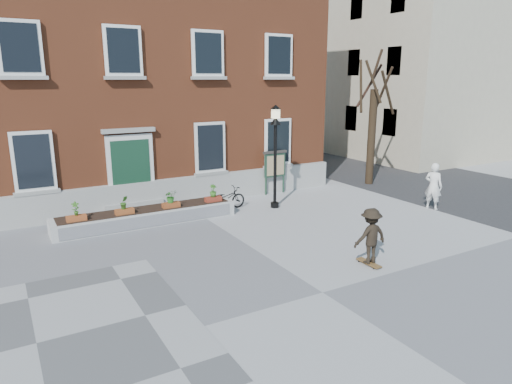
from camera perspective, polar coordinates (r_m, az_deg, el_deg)
ground at (r=11.01m, az=8.32°, el=-12.33°), size 100.00×100.00×0.00m
checker_patch at (r=9.96m, az=-25.75°, el=-16.68°), size 6.00×6.00×0.01m
bicycle at (r=17.32m, az=-3.81°, el=-0.85°), size 1.71×0.73×0.87m
parked_car at (r=30.01m, az=4.75°, el=5.98°), size 2.21×4.55×1.44m
bystander at (r=18.56m, az=21.30°, el=0.69°), size 0.61×0.76×1.80m
brick_building at (r=22.13m, az=-19.70°, el=16.93°), size 18.40×10.85×12.60m
planter_assembly at (r=16.11m, az=-13.43°, el=-2.82°), size 6.20×1.12×1.15m
bare_tree at (r=21.97m, az=14.33°, el=8.14°), size 1.83×1.83×6.16m
side_street at (r=36.69m, az=12.04°, el=17.05°), size 15.20×36.00×14.50m
lamp_post at (r=17.22m, az=2.43°, el=6.23°), size 0.40×0.40×3.93m
notice_board at (r=19.61m, az=2.38°, el=3.39°), size 1.10×0.16×1.87m
skateboarder at (r=12.46m, az=14.12°, el=-5.35°), size 1.01×0.78×1.58m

